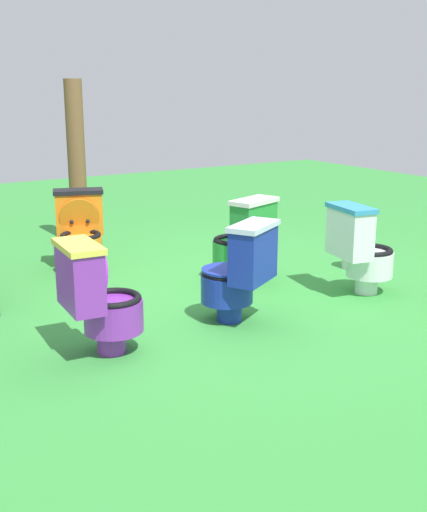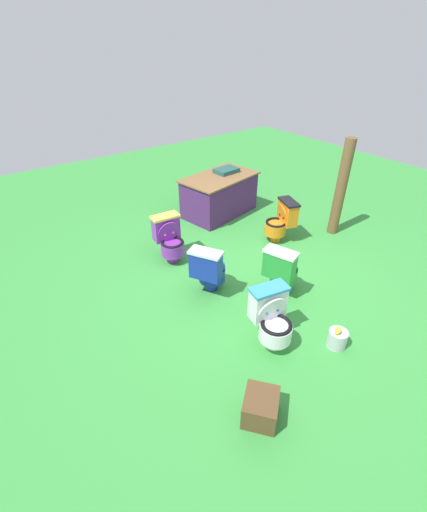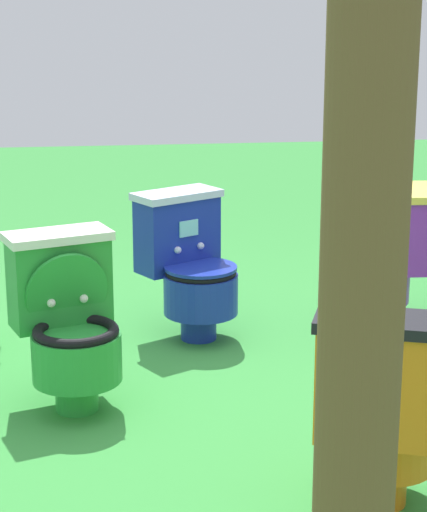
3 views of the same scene
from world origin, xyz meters
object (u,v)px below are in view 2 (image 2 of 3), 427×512
Objects in this scene: toilet_blue at (209,270)px; small_crate at (261,407)px; toilet_orange at (281,221)px; wooden_post at (341,188)px; toilet_purple at (170,238)px; lemon_bucket at (337,338)px; toilet_green at (282,270)px; toilet_white at (272,318)px; vendor_table at (219,195)px.

small_crate is (-0.72, -1.83, -0.23)m from toilet_blue.
toilet_orange is 1.15m from wooden_post.
toilet_purple is at bearing 161.00° from wooden_post.
toilet_green is at bearing 80.20° from lemon_bucket.
toilet_blue is at bearing 123.57° from toilet_orange.
toilet_purple is at bearing -77.81° from toilet_white.
small_crate is at bearing -151.76° from wooden_post.
vendor_table is at bearing 74.14° from lemon_bucket.
toilet_blue is at bearing 109.44° from lemon_bucket.
lemon_bucket is at bearing -28.67° from toilet_green.
toilet_orange is at bearing 73.92° from toilet_blue.
toilet_purple is 1.86m from vendor_table.
toilet_purple is 1.00× the size of toilet_green.
lemon_bucket is (0.61, -2.74, -0.26)m from toilet_purple.
toilet_purple and toilet_blue have the same top height.
vendor_table reaches higher than small_crate.
toilet_purple is 2.04× the size of small_crate.
wooden_post reaches higher than toilet_purple.
toilet_green is 0.45× the size of vendor_table.
toilet_white is 2.04× the size of small_crate.
toilet_purple is at bearing 150.82° from toilet_blue.
vendor_table is at bearing 142.71° from toilet_green.
toilet_green is 1.00× the size of toilet_orange.
wooden_post reaches higher than small_crate.
vendor_table reaches higher than lemon_bucket.
wooden_post is 2.93m from lemon_bucket.
toilet_purple is 1.05m from toilet_blue.
toilet_orange is at bearing -126.56° from toilet_white.
toilet_white is 3.50m from vendor_table.
toilet_white is at bearing -117.32° from vendor_table.
toilet_purple is 2.63× the size of lemon_bucket.
wooden_post is 4.73× the size of small_crate.
toilet_purple is at bearing 76.12° from small_crate.
lemon_bucket is (0.60, -1.69, -0.25)m from toilet_blue.
toilet_white is 0.81m from lemon_bucket.
toilet_blue and toilet_green have the same top height.
toilet_blue is 2.04× the size of small_crate.
toilet_blue is at bearing 95.09° from toilet_purple.
toilet_blue is 0.43× the size of wooden_post.
toilet_green is at bearing 120.55° from toilet_purple.
toilet_white is 0.45× the size of vendor_table.
toilet_blue is 2.63× the size of lemon_bucket.
wooden_post is at bearing 61.70° from toilet_blue.
toilet_green is (0.77, 0.60, 0.00)m from toilet_white.
toilet_green is 1.15m from lemon_bucket.
wooden_post is at bearing 38.59° from lemon_bucket.
vendor_table is at bearing 57.95° from small_crate.
small_crate is (-0.74, -0.64, -0.23)m from toilet_white.
vendor_table is 2.24m from wooden_post.
vendor_table reaches higher than toilet_white.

